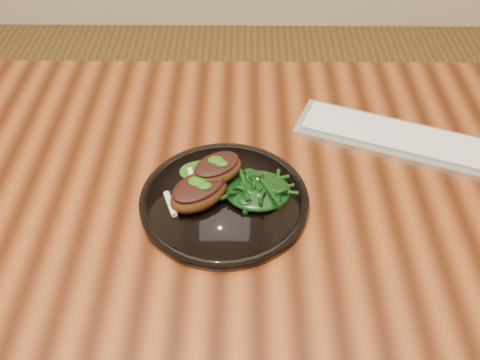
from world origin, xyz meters
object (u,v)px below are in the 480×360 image
plate (224,200)px  keyboard (396,138)px  lamb_chop_front (198,192)px  greens_heap (258,187)px  desk (225,217)px

plate → keyboard: 0.36m
plate → keyboard: (0.32, 0.17, -0.00)m
plate → lamb_chop_front: bearing=-165.9°
greens_heap → keyboard: greens_heap is taller
desk → keyboard: size_ratio=4.12×
desk → keyboard: bearing=20.3°
keyboard → plate: bearing=-152.5°
desk → keyboard: 0.35m
desk → plate: bearing=-87.2°
lamb_chop_front → desk: bearing=56.1°
desk → plate: 0.10m
desk → plate: size_ratio=5.73×
lamb_chop_front → keyboard: (0.36, 0.18, -0.03)m
keyboard → lamb_chop_front: bearing=-153.9°
desk → greens_heap: (0.06, -0.04, 0.12)m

